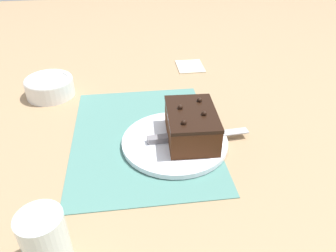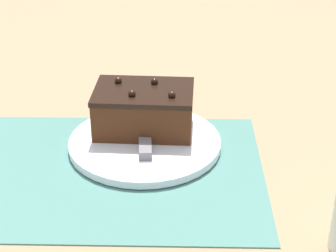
{
  "view_description": "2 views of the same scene",
  "coord_description": "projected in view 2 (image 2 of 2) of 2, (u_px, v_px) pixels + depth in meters",
  "views": [
    {
      "loc": [
        -0.65,
        0.03,
        0.46
      ],
      "look_at": [
        -0.03,
        -0.06,
        0.04
      ],
      "focal_mm": 35.0,
      "sensor_mm": 36.0,
      "label": 1
    },
    {
      "loc": [
        -0.1,
        0.71,
        0.47
      ],
      "look_at": [
        -0.08,
        -0.05,
        0.05
      ],
      "focal_mm": 60.0,
      "sensor_mm": 36.0,
      "label": 2
    }
  ],
  "objects": [
    {
      "name": "chocolate_cake",
      "position": [
        144.0,
        109.0,
        0.92
      ],
      "size": [
        0.17,
        0.12,
        0.08
      ],
      "rotation": [
        0.0,
        0.0,
        -0.04
      ],
      "color": "#472614",
      "rests_on": "cake_plate"
    },
    {
      "name": "ground_plane",
      "position": [
        112.0,
        172.0,
        0.85
      ],
      "size": [
        3.0,
        3.0,
        0.0
      ],
      "primitive_type": "plane",
      "color": "#9E7F5B"
    },
    {
      "name": "cake_plate",
      "position": [
        145.0,
        143.0,
        0.91
      ],
      "size": [
        0.25,
        0.25,
        0.01
      ],
      "color": "white",
      "rests_on": "placemat_woven"
    },
    {
      "name": "placemat_woven",
      "position": [
        112.0,
        170.0,
        0.85
      ],
      "size": [
        0.46,
        0.34,
        0.0
      ],
      "primitive_type": "cube",
      "color": "slate",
      "rests_on": "ground_plane"
    },
    {
      "name": "serving_knife",
      "position": [
        145.0,
        132.0,
        0.92
      ],
      "size": [
        0.04,
        0.25,
        0.01
      ],
      "rotation": [
        0.0,
        0.0,
        3.22
      ],
      "color": "slate",
      "rests_on": "cake_plate"
    }
  ]
}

